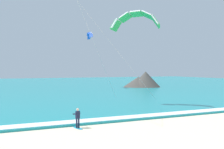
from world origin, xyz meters
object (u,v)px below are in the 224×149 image
at_px(kite_primary, 136,19).
at_px(kitesurfer, 78,117).
at_px(surfboard, 78,128).
at_px(kite_distant, 89,35).

bearing_deg(kite_primary, kitesurfer, -140.34).
bearing_deg(kite_primary, surfboard, -140.27).
xyz_separation_m(surfboard, kitesurfer, (-0.00, 0.02, 0.91)).
relative_size(surfboard, kitesurfer, 0.87).
relative_size(kite_primary, kite_distant, 2.67).
xyz_separation_m(surfboard, kite_primary, (10.21, 8.49, 11.41)).
height_order(kitesurfer, kite_primary, kite_primary).
height_order(surfboard, kite_primary, kite_primary).
bearing_deg(surfboard, kitesurfer, 102.86).
height_order(kite_primary, kite_distant, kite_distant).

